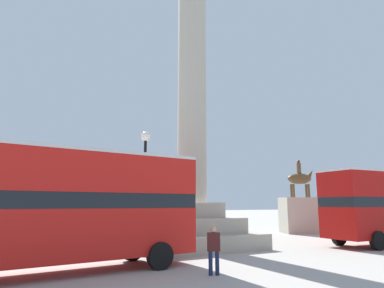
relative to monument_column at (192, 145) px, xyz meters
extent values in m
plane|color=#ADA89E|center=(0.00, 0.00, -5.86)|extent=(200.00, 200.00, 0.00)
cube|color=#ADA593|center=(0.00, 0.00, -5.44)|extent=(6.28, 6.28, 0.83)
cube|color=#ADA593|center=(0.00, 0.00, -4.62)|extent=(4.53, 4.53, 0.83)
cube|color=#ADA593|center=(0.00, 0.00, -3.79)|extent=(2.77, 2.77, 0.83)
cylinder|color=#ADA593|center=(0.00, 0.00, 4.33)|extent=(1.74, 1.74, 15.40)
cylinder|color=black|center=(8.02, -3.48, -5.36)|extent=(1.01, 0.34, 1.00)
cylinder|color=black|center=(7.91, -5.95, -5.36)|extent=(1.01, 0.34, 1.00)
cube|color=red|center=(-8.24, -4.51, -4.48)|extent=(11.10, 3.50, 1.75)
cube|color=black|center=(-8.24, -4.51, -3.33)|extent=(11.09, 3.45, 0.55)
cube|color=red|center=(-8.24, -4.51, -2.35)|extent=(11.10, 3.50, 1.42)
cube|color=silver|center=(-8.24, -4.51, -1.58)|extent=(11.10, 3.50, 0.12)
cylinder|color=black|center=(-4.56, -2.92, -5.36)|extent=(1.02, 0.40, 1.00)
cylinder|color=black|center=(-4.32, -5.35, -5.36)|extent=(1.02, 0.40, 1.00)
cube|color=#ADA593|center=(12.78, 3.90, -4.38)|extent=(3.88, 3.41, 2.96)
ellipsoid|color=brown|center=(12.78, 3.90, -1.30)|extent=(2.28, 1.69, 0.93)
cone|color=brown|center=(13.69, 3.50, -0.88)|extent=(1.03, 0.83, 0.98)
cylinder|color=brown|center=(12.78, 3.90, -0.38)|extent=(0.36, 0.36, 0.90)
sphere|color=brown|center=(12.78, 3.90, 0.21)|extent=(0.28, 0.28, 0.28)
cylinder|color=brown|center=(13.49, 3.87, -2.33)|extent=(0.20, 0.20, 1.14)
cylinder|color=brown|center=(13.28, 3.40, -2.33)|extent=(0.20, 0.20, 1.14)
cylinder|color=brown|center=(12.27, 4.41, -2.33)|extent=(0.20, 0.20, 1.14)
cylinder|color=brown|center=(12.06, 3.94, -2.33)|extent=(0.20, 0.20, 1.14)
cylinder|color=black|center=(-3.64, -1.81, -5.66)|extent=(0.31, 0.31, 0.40)
cylinder|color=black|center=(-3.64, -1.81, -3.12)|extent=(0.14, 0.14, 5.48)
sphere|color=white|center=(-3.64, -1.81, -0.14)|extent=(0.47, 0.47, 0.47)
cylinder|color=#192347|center=(-2.99, -7.21, -5.46)|extent=(0.14, 0.14, 0.79)
cylinder|color=#192347|center=(-3.20, -7.11, -5.46)|extent=(0.14, 0.14, 0.79)
cube|color=#471919|center=(-3.10, -7.16, -4.75)|extent=(0.46, 0.33, 0.63)
sphere|color=tan|center=(-3.10, -7.16, -4.33)|extent=(0.21, 0.21, 0.21)
camera|label=1|loc=(-9.68, -17.52, -3.46)|focal=32.00mm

